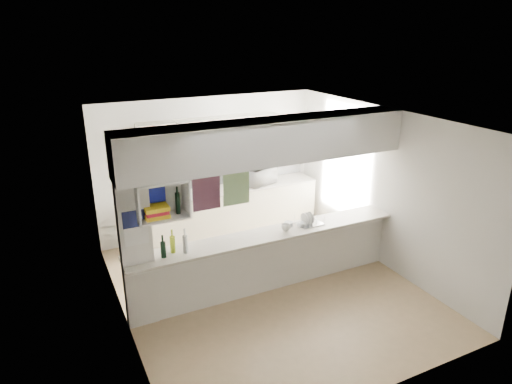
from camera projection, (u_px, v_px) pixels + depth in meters
floor at (268, 288)px, 6.98m from camera, size 4.80×4.80×0.00m
ceiling at (269, 119)px, 6.09m from camera, size 4.80×4.80×0.00m
wall_back at (209, 166)px, 8.56m from camera, size 4.20×0.00×4.20m
wall_left at (119, 238)px, 5.66m from camera, size 0.00×4.80×4.80m
wall_right at (383, 188)px, 7.40m from camera, size 0.00×4.80×4.80m
servery_partition at (257, 188)px, 6.34m from camera, size 4.20×0.50×2.60m
cubby_shelf at (160, 202)px, 5.69m from camera, size 0.65×0.35×0.50m
kitchen_run at (223, 193)px, 8.57m from camera, size 3.60×0.63×2.24m
microwave at (259, 175)px, 8.74m from camera, size 0.68×0.55×0.33m
bowl at (261, 165)px, 8.72m from camera, size 0.27×0.27×0.07m
dish_rack at (309, 219)px, 6.96m from camera, size 0.40×0.31×0.21m
cup at (286, 227)px, 6.70m from camera, size 0.16×0.16×0.11m
wine_bottles at (174, 245)px, 6.02m from camera, size 0.37×0.15×0.35m
plastic_tubs at (295, 224)px, 6.91m from camera, size 0.49×0.21×0.07m
utensil_jar at (178, 192)px, 8.17m from camera, size 0.09×0.09×0.13m
knife_block at (216, 183)px, 8.49m from camera, size 0.13×0.11×0.21m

